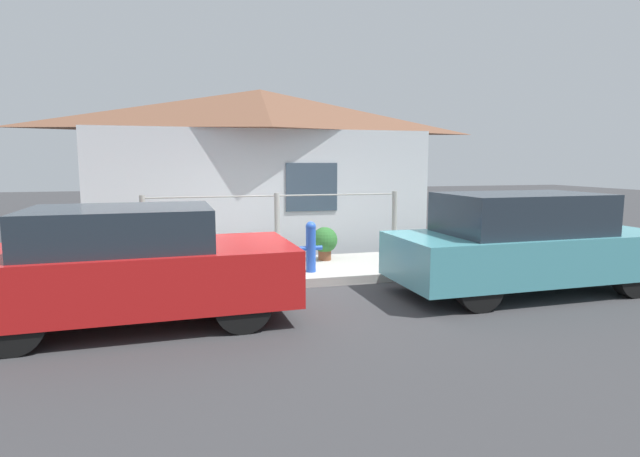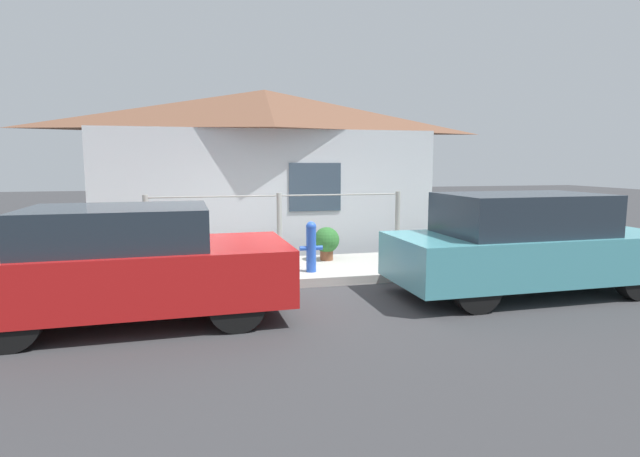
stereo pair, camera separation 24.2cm
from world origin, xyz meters
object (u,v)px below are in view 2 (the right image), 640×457
object	(u,v)px
car_left	(130,264)
potted_plant_by_fence	(149,252)
car_right	(527,245)
fire_hydrant	(311,246)
potted_plant_near_hydrant	(327,241)
potted_plant_corner	(440,242)

from	to	relation	value
car_left	potted_plant_by_fence	size ratio (longest dim) A/B	6.29
car_left	car_right	bearing A→B (deg)	-1.80
car_right	fire_hydrant	xyz separation A→B (m)	(-2.96, 1.60, -0.16)
potted_plant_near_hydrant	potted_plant_corner	distance (m)	2.36
fire_hydrant	car_right	bearing A→B (deg)	-28.37
fire_hydrant	potted_plant_corner	world-z (taller)	fire_hydrant
car_left	car_right	world-z (taller)	car_right
car_left	potted_plant_corner	distance (m)	6.09
car_left	fire_hydrant	world-z (taller)	car_left
car_right	potted_plant_corner	distance (m)	2.62
car_right	fire_hydrant	bearing A→B (deg)	150.67
car_right	potted_plant_near_hydrant	xyz separation A→B (m)	(-2.46, 2.51, -0.25)
potted_plant_near_hydrant	potted_plant_corner	bearing A→B (deg)	2.02
potted_plant_near_hydrant	fire_hydrant	bearing A→B (deg)	-118.55
car_left	fire_hydrant	distance (m)	3.09
potted_plant_corner	potted_plant_by_fence	bearing A→B (deg)	-176.05
car_left	potted_plant_corner	size ratio (longest dim) A/B	8.15
car_right	potted_plant_by_fence	size ratio (longest dim) A/B	6.86
potted_plant_by_fence	car_left	bearing A→B (deg)	-89.89
car_right	potted_plant_near_hydrant	distance (m)	3.52
potted_plant_by_fence	fire_hydrant	bearing A→B (deg)	-13.16
fire_hydrant	potted_plant_corner	bearing A→B (deg)	19.27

